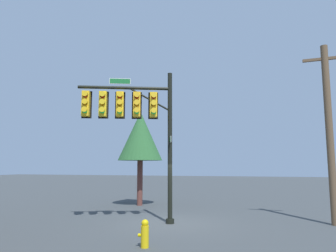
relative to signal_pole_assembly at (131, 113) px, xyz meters
name	(u,v)px	position (x,y,z in m)	size (l,w,h in m)	color
ground_plane	(170,223)	(-1.60, -0.63, -4.74)	(120.00, 120.00, 0.00)	#3C4143
signal_pole_assembly	(131,113)	(0.00, 0.00, 0.00)	(4.00, 2.09, 6.60)	black
utility_pole	(329,130)	(-8.30, -2.06, -0.76)	(1.80, 0.30, 7.73)	brown
fire_hydrant	(145,234)	(-1.90, 3.37, -4.33)	(0.33, 0.24, 0.83)	gold
tree_near	(140,136)	(1.80, -5.96, -0.45)	(2.80, 2.80, 5.88)	brown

